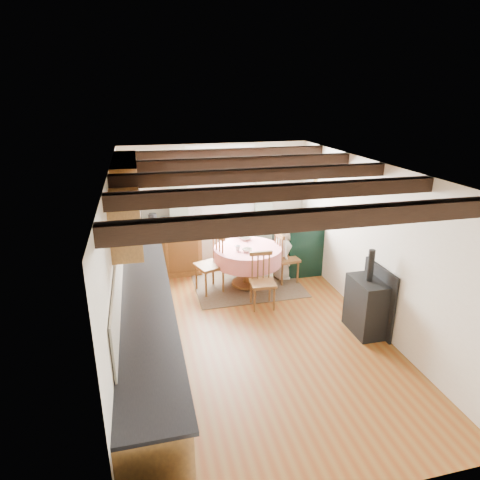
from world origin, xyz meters
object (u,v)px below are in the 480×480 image
object	(u,v)px
cup	(238,248)
child_far	(240,242)
chair_left	(209,264)
cast_iron_stove	(368,292)
chair_near	(263,281)
chair_right	(286,257)
aga_range	(297,244)
child_right	(283,251)
dining_table	(248,267)

from	to	relation	value
cup	child_far	bearing A→B (deg)	73.46
chair_left	cast_iron_stove	size ratio (longest dim) A/B	0.81
chair_near	cup	world-z (taller)	chair_near
chair_right	aga_range	distance (m)	0.70
chair_near	cup	size ratio (longest dim) A/B	9.74
chair_right	aga_range	bearing A→B (deg)	-42.68
chair_near	chair_right	world-z (taller)	chair_right
chair_right	aga_range	world-z (taller)	aga_range
child_far	child_right	world-z (taller)	child_far
cup	chair_near	bearing A→B (deg)	-73.08
chair_left	child_right	size ratio (longest dim) A/B	0.97
dining_table	cup	size ratio (longest dim) A/B	12.82
dining_table	child_far	world-z (taller)	child_far
child_right	chair_right	bearing A→B (deg)	-163.67
dining_table	chair_near	xyz separation A→B (m)	(0.03, -0.85, 0.09)
cast_iron_stove	child_far	distance (m)	2.82
dining_table	cast_iron_stove	xyz separation A→B (m)	(1.26, -1.90, 0.28)
dining_table	cast_iron_stove	bearing A→B (deg)	-56.54
chair_right	chair_left	bearing A→B (deg)	86.47
chair_left	child_far	world-z (taller)	child_far
chair_near	cup	bearing A→B (deg)	110.84
chair_near	cast_iron_stove	xyz separation A→B (m)	(1.23, -1.06, 0.18)
chair_right	aga_range	xyz separation A→B (m)	(0.42, 0.57, 0.01)
dining_table	chair_left	world-z (taller)	chair_left
chair_near	child_far	bearing A→B (deg)	94.41
chair_near	aga_range	world-z (taller)	aga_range
child_right	aga_range	bearing A→B (deg)	-39.86
chair_near	chair_left	bearing A→B (deg)	137.19
chair_near	dining_table	bearing A→B (deg)	95.69
aga_range	child_right	bearing A→B (deg)	-136.67
chair_near	child_far	xyz separation A→B (m)	(-0.01, 1.47, 0.15)
cast_iron_stove	child_far	xyz separation A→B (m)	(-1.24, 2.53, -0.03)
chair_right	cast_iron_stove	bearing A→B (deg)	-170.93
chair_right	aga_range	size ratio (longest dim) A/B	0.90
child_far	chair_right	bearing A→B (deg)	156.87
child_right	cup	world-z (taller)	child_right
dining_table	cup	distance (m)	0.46
chair_right	cast_iron_stove	distance (m)	1.98
chair_left	child_right	world-z (taller)	child_right
cast_iron_stove	cup	xyz separation A→B (m)	(-1.46, 1.80, 0.13)
child_far	cup	xyz separation A→B (m)	(-0.21, -0.72, 0.16)
cast_iron_stove	child_right	distance (m)	2.13
aga_range	cast_iron_stove	distance (m)	2.48
aga_range	child_far	distance (m)	1.14
cast_iron_stove	cup	distance (m)	2.32
chair_left	cup	xyz separation A→B (m)	(0.50, -0.03, 0.25)
chair_left	dining_table	bearing A→B (deg)	76.81
child_far	dining_table	bearing A→B (deg)	106.55
child_right	cup	size ratio (longest dim) A/B	11.45
aga_range	cast_iron_stove	world-z (taller)	cast_iron_stove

